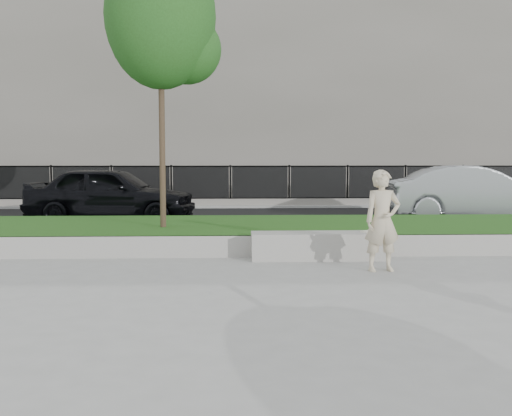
{
  "coord_description": "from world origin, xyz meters",
  "views": [
    {
      "loc": [
        -0.47,
        -9.27,
        1.75
      ],
      "look_at": [
        -0.07,
        1.2,
        0.89
      ],
      "focal_mm": 40.0,
      "sensor_mm": 36.0,
      "label": 1
    }
  ],
  "objects_px": {
    "stone_bench": "(317,246)",
    "young_tree": "(165,22)",
    "book": "(368,231)",
    "car_silver": "(473,193)",
    "car_dark": "(111,194)",
    "man": "(382,221)"
  },
  "relations": [
    {
      "from": "young_tree",
      "to": "man",
      "type": "bearing_deg",
      "value": -37.53
    },
    {
      "from": "book",
      "to": "young_tree",
      "type": "distance_m",
      "value": 5.81
    },
    {
      "from": "man",
      "to": "car_silver",
      "type": "relative_size",
      "value": 0.34
    },
    {
      "from": "car_dark",
      "to": "car_silver",
      "type": "bearing_deg",
      "value": -81.78
    },
    {
      "from": "stone_bench",
      "to": "man",
      "type": "height_order",
      "value": "man"
    },
    {
      "from": "man",
      "to": "car_silver",
      "type": "distance_m",
      "value": 8.6
    },
    {
      "from": "stone_bench",
      "to": "young_tree",
      "type": "relative_size",
      "value": 0.41
    },
    {
      "from": "stone_bench",
      "to": "book",
      "type": "relative_size",
      "value": 10.46
    },
    {
      "from": "stone_bench",
      "to": "young_tree",
      "type": "xyz_separation_m",
      "value": [
        -2.87,
        1.74,
        4.3
      ]
    },
    {
      "from": "young_tree",
      "to": "car_dark",
      "type": "relative_size",
      "value": 1.22
    },
    {
      "from": "man",
      "to": "young_tree",
      "type": "bearing_deg",
      "value": 134.67
    },
    {
      "from": "stone_bench",
      "to": "car_silver",
      "type": "bearing_deg",
      "value": 48.49
    },
    {
      "from": "stone_bench",
      "to": "book",
      "type": "bearing_deg",
      "value": 0.79
    },
    {
      "from": "book",
      "to": "car_silver",
      "type": "xyz_separation_m",
      "value": [
        4.52,
        6.13,
        0.34
      ]
    },
    {
      "from": "young_tree",
      "to": "car_dark",
      "type": "distance_m",
      "value": 5.98
    },
    {
      "from": "stone_bench",
      "to": "car_silver",
      "type": "height_order",
      "value": "car_silver"
    },
    {
      "from": "book",
      "to": "car_dark",
      "type": "xyz_separation_m",
      "value": [
        -5.83,
        5.94,
        0.34
      ]
    },
    {
      "from": "car_dark",
      "to": "book",
      "type": "bearing_deg",
      "value": -128.39
    },
    {
      "from": "stone_bench",
      "to": "car_silver",
      "type": "xyz_separation_m",
      "value": [
        5.44,
        6.15,
        0.59
      ]
    },
    {
      "from": "stone_bench",
      "to": "young_tree",
      "type": "distance_m",
      "value": 5.46
    },
    {
      "from": "stone_bench",
      "to": "young_tree",
      "type": "height_order",
      "value": "young_tree"
    },
    {
      "from": "book",
      "to": "car_silver",
      "type": "relative_size",
      "value": 0.05
    }
  ]
}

